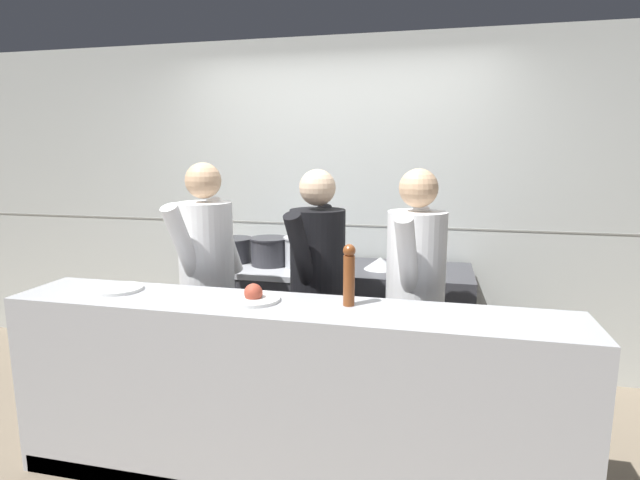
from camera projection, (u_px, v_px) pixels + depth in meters
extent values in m
plane|color=#7F705B|center=(288.00, 462.00, 2.81)|extent=(14.00, 14.00, 0.00)
cube|color=silver|center=(340.00, 206.00, 4.01)|extent=(8.00, 0.06, 2.60)
cube|color=gray|center=(339.00, 225.00, 4.00)|extent=(8.00, 0.00, 0.01)
cube|color=#38383D|center=(268.00, 322.00, 3.89)|extent=(0.94, 0.70, 0.84)
cube|color=#B7BABF|center=(267.00, 266.00, 3.81)|extent=(0.96, 0.71, 0.04)
cube|color=#B7BABF|center=(252.00, 328.00, 3.55)|extent=(0.84, 0.03, 0.10)
cube|color=#38383D|center=(399.00, 329.00, 3.65)|extent=(1.01, 0.65, 0.90)
cube|color=black|center=(394.00, 399.00, 3.43)|extent=(0.99, 0.04, 0.10)
cube|color=#B7BABF|center=(284.00, 397.00, 2.55)|extent=(2.87, 0.45, 0.98)
cylinder|color=#2D2D33|center=(233.00, 250.00, 3.87)|extent=(0.28, 0.28, 0.19)
cylinder|color=#2D2D33|center=(233.00, 239.00, 3.86)|extent=(0.30, 0.30, 0.01)
cylinder|color=#2D2D33|center=(270.00, 251.00, 3.76)|extent=(0.28, 0.28, 0.21)
cylinder|color=#2D2D33|center=(270.00, 238.00, 3.74)|extent=(0.30, 0.30, 0.01)
cylinder|color=#B7BABF|center=(304.00, 252.00, 3.71)|extent=(0.28, 0.28, 0.22)
cylinder|color=#B7BABF|center=(304.00, 238.00, 3.69)|extent=(0.30, 0.30, 0.01)
cone|color=#B7BABF|center=(380.00, 263.00, 3.57)|extent=(0.24, 0.24, 0.08)
cylinder|color=white|center=(118.00, 289.00, 2.71)|extent=(0.26, 0.26, 0.02)
cylinder|color=white|center=(254.00, 299.00, 2.52)|extent=(0.27, 0.27, 0.02)
sphere|color=#B24733|center=(253.00, 293.00, 2.52)|extent=(0.09, 0.09, 0.09)
cylinder|color=brown|center=(349.00, 281.00, 2.43)|extent=(0.06, 0.06, 0.25)
sphere|color=brown|center=(349.00, 250.00, 2.40)|extent=(0.06, 0.06, 0.06)
cube|color=black|center=(211.00, 361.00, 3.24)|extent=(0.32, 0.24, 0.78)
cylinder|color=white|center=(206.00, 254.00, 3.11)|extent=(0.40, 0.40, 0.64)
sphere|color=#D8AD84|center=(203.00, 181.00, 3.03)|extent=(0.22, 0.22, 0.22)
cylinder|color=white|center=(225.00, 237.00, 3.28)|extent=(0.16, 0.34, 0.54)
cylinder|color=white|center=(184.00, 247.00, 2.92)|extent=(0.16, 0.34, 0.54)
cube|color=black|center=(318.00, 370.00, 3.12)|extent=(0.32, 0.24, 0.76)
cylinder|color=black|center=(318.00, 262.00, 3.00)|extent=(0.40, 0.40, 0.63)
sphere|color=beige|center=(318.00, 188.00, 2.92)|extent=(0.22, 0.22, 0.22)
cylinder|color=black|center=(331.00, 244.00, 3.16)|extent=(0.17, 0.33, 0.53)
cylinder|color=black|center=(302.00, 256.00, 2.81)|extent=(0.17, 0.33, 0.53)
cube|color=black|center=(412.00, 382.00, 2.95)|extent=(0.31, 0.23, 0.77)
cylinder|color=white|center=(416.00, 267.00, 2.83)|extent=(0.39, 0.39, 0.63)
sphere|color=#D8AD84|center=(419.00, 188.00, 2.75)|extent=(0.22, 0.22, 0.22)
cylinder|color=white|center=(424.00, 248.00, 2.99)|extent=(0.16, 0.33, 0.53)
cylinder|color=white|center=(408.00, 261.00, 2.64)|extent=(0.16, 0.33, 0.53)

